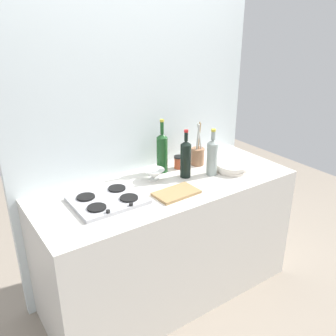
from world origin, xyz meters
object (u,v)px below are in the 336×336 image
wine_bottle_mid_left (162,152)px  plate_stack (232,168)px  wine_bottle_leftmost (212,156)px  utensil_crock (198,155)px  wine_bottle_mid_right (186,158)px  stovetop_hob (108,200)px  mixing_bowl (154,174)px  cutting_board (176,193)px  condiment_jar_front (179,162)px

wine_bottle_mid_left → plate_stack: bearing=-34.1°
wine_bottle_leftmost → utensil_crock: size_ratio=1.02×
wine_bottle_mid_right → wine_bottle_mid_left: bearing=115.4°
stovetop_hob → utensil_crock: (0.83, 0.16, 0.06)m
plate_stack → wine_bottle_mid_right: bearing=161.5°
utensil_crock → stovetop_hob: bearing=-169.3°
wine_bottle_mid_right → mixing_bowl: 0.24m
stovetop_hob → plate_stack: (0.96, -0.08, 0.01)m
wine_bottle_leftmost → utensil_crock: (0.03, 0.20, -0.06)m
wine_bottle_leftmost → cutting_board: wine_bottle_leftmost is taller
cutting_board → wine_bottle_mid_right: bearing=41.3°
plate_stack → mixing_bowl: mixing_bowl is taller
mixing_bowl → utensil_crock: utensil_crock is taller
wine_bottle_mid_right → condiment_jar_front: size_ratio=3.64×
wine_bottle_mid_right → condiment_jar_front: (0.05, 0.15, -0.09)m
wine_bottle_leftmost → utensil_crock: 0.21m
stovetop_hob → cutting_board: 0.43m
cutting_board → wine_bottle_leftmost: bearing=16.0°
wine_bottle_mid_right → utensil_crock: size_ratio=1.04×
utensil_crock → wine_bottle_leftmost: bearing=-99.7°
mixing_bowl → condiment_jar_front: 0.27m
plate_stack → wine_bottle_leftmost: size_ratio=0.71×
mixing_bowl → wine_bottle_mid_left: bearing=35.5°
stovetop_hob → condiment_jar_front: condiment_jar_front is taller
mixing_bowl → utensil_crock: 0.42m
wine_bottle_mid_left → mixing_bowl: bearing=-144.5°
wine_bottle_mid_left → condiment_jar_front: (0.13, -0.02, -0.10)m
mixing_bowl → utensil_crock: size_ratio=0.45×
wine_bottle_mid_left → condiment_jar_front: size_ratio=4.12×
plate_stack → utensil_crock: 0.28m
stovetop_hob → mixing_bowl: mixing_bowl is taller
wine_bottle_mid_right → utensil_crock: 0.25m
stovetop_hob → utensil_crock: size_ratio=1.29×
mixing_bowl → stovetop_hob: bearing=-165.0°
stovetop_hob → wine_bottle_mid_right: wine_bottle_mid_right is taller
stovetop_hob → wine_bottle_leftmost: size_ratio=1.26×
stovetop_hob → mixing_bowl: bearing=15.0°
cutting_board → utensil_crock: bearing=36.5°
wine_bottle_mid_left → mixing_bowl: size_ratio=2.62×
wine_bottle_leftmost → wine_bottle_mid_right: wine_bottle_mid_right is taller
plate_stack → cutting_board: size_ratio=0.84×
utensil_crock → cutting_board: size_ratio=1.16×
stovetop_hob → mixing_bowl: (0.41, 0.11, 0.03)m
wine_bottle_mid_left → utensil_crock: (0.29, -0.04, -0.07)m
wine_bottle_mid_right → cutting_board: wine_bottle_mid_right is taller
wine_bottle_mid_right → mixing_bowl: (-0.21, 0.08, -0.10)m
plate_stack → condiment_jar_front: (-0.29, 0.27, 0.02)m
plate_stack → cutting_board: bearing=-172.6°
wine_bottle_mid_left → wine_bottle_mid_right: (0.08, -0.17, -0.01)m
condiment_jar_front → cutting_board: size_ratio=0.33×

